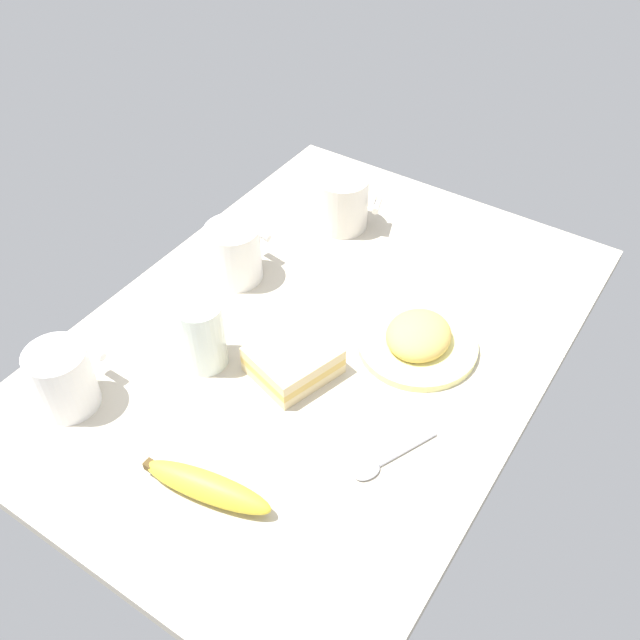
{
  "coord_description": "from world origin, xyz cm",
  "views": [
    {
      "loc": [
        -61.97,
        -40.85,
        76.39
      ],
      "look_at": [
        0.0,
        0.0,
        5.0
      ],
      "focal_mm": 39.58,
      "sensor_mm": 36.0,
      "label": 1
    }
  ],
  "objects_px": {
    "banana": "(207,487)",
    "sandwich_main": "(293,360)",
    "spoon": "(383,462)",
    "coffee_mug_black": "(342,202)",
    "coffee_mug_spare": "(234,252)",
    "glass_of_milk": "(202,337)",
    "coffee_mug_milky": "(62,378)",
    "paper_napkin": "(486,261)",
    "plate_of_food": "(418,339)"
  },
  "relations": [
    {
      "from": "coffee_mug_black",
      "to": "coffee_mug_milky",
      "type": "bearing_deg",
      "value": 170.56
    },
    {
      "from": "spoon",
      "to": "sandwich_main",
      "type": "bearing_deg",
      "value": 69.96
    },
    {
      "from": "glass_of_milk",
      "to": "sandwich_main",
      "type": "bearing_deg",
      "value": -65.37
    },
    {
      "from": "coffee_mug_black",
      "to": "glass_of_milk",
      "type": "distance_m",
      "value": 0.39
    },
    {
      "from": "sandwich_main",
      "to": "glass_of_milk",
      "type": "distance_m",
      "value": 0.13
    },
    {
      "from": "coffee_mug_milky",
      "to": "sandwich_main",
      "type": "xyz_separation_m",
      "value": [
        0.21,
        -0.22,
        -0.03
      ]
    },
    {
      "from": "coffee_mug_milky",
      "to": "spoon",
      "type": "xyz_separation_m",
      "value": [
        0.15,
        -0.4,
        -0.05
      ]
    },
    {
      "from": "spoon",
      "to": "glass_of_milk",
      "type": "bearing_deg",
      "value": 87.35
    },
    {
      "from": "banana",
      "to": "coffee_mug_spare",
      "type": "bearing_deg",
      "value": 33.55
    },
    {
      "from": "coffee_mug_black",
      "to": "glass_of_milk",
      "type": "height_order",
      "value": "glass_of_milk"
    },
    {
      "from": "plate_of_food",
      "to": "glass_of_milk",
      "type": "relative_size",
      "value": 1.64
    },
    {
      "from": "coffee_mug_black",
      "to": "banana",
      "type": "distance_m",
      "value": 0.58
    },
    {
      "from": "plate_of_food",
      "to": "sandwich_main",
      "type": "xyz_separation_m",
      "value": [
        -0.14,
        0.12,
        0.01
      ]
    },
    {
      "from": "spoon",
      "to": "coffee_mug_milky",
      "type": "bearing_deg",
      "value": 109.99
    },
    {
      "from": "coffee_mug_spare",
      "to": "glass_of_milk",
      "type": "height_order",
      "value": "glass_of_milk"
    },
    {
      "from": "coffee_mug_black",
      "to": "coffee_mug_spare",
      "type": "distance_m",
      "value": 0.22
    },
    {
      "from": "coffee_mug_black",
      "to": "paper_napkin",
      "type": "bearing_deg",
      "value": -79.91
    },
    {
      "from": "coffee_mug_black",
      "to": "coffee_mug_milky",
      "type": "distance_m",
      "value": 0.55
    },
    {
      "from": "plate_of_food",
      "to": "banana",
      "type": "distance_m",
      "value": 0.37
    },
    {
      "from": "coffee_mug_black",
      "to": "paper_napkin",
      "type": "height_order",
      "value": "coffee_mug_black"
    },
    {
      "from": "plate_of_food",
      "to": "paper_napkin",
      "type": "height_order",
      "value": "plate_of_food"
    },
    {
      "from": "plate_of_food",
      "to": "coffee_mug_milky",
      "type": "xyz_separation_m",
      "value": [
        -0.35,
        0.34,
        0.03
      ]
    },
    {
      "from": "banana",
      "to": "sandwich_main",
      "type": "bearing_deg",
      "value": 7.69
    },
    {
      "from": "sandwich_main",
      "to": "coffee_mug_black",
      "type": "bearing_deg",
      "value": 21.07
    },
    {
      "from": "plate_of_food",
      "to": "coffee_mug_spare",
      "type": "xyz_separation_m",
      "value": [
        -0.02,
        0.32,
        0.03
      ]
    },
    {
      "from": "glass_of_milk",
      "to": "spoon",
      "type": "bearing_deg",
      "value": -92.65
    },
    {
      "from": "coffee_mug_black",
      "to": "glass_of_milk",
      "type": "bearing_deg",
      "value": -178.2
    },
    {
      "from": "sandwich_main",
      "to": "spoon",
      "type": "xyz_separation_m",
      "value": [
        -0.07,
        -0.18,
        -0.02
      ]
    },
    {
      "from": "coffee_mug_black",
      "to": "coffee_mug_spare",
      "type": "bearing_deg",
      "value": 162.18
    },
    {
      "from": "sandwich_main",
      "to": "paper_napkin",
      "type": "distance_m",
      "value": 0.4
    },
    {
      "from": "coffee_mug_black",
      "to": "spoon",
      "type": "xyz_separation_m",
      "value": [
        -0.4,
        -0.31,
        -0.05
      ]
    },
    {
      "from": "coffee_mug_spare",
      "to": "spoon",
      "type": "bearing_deg",
      "value": -116.1
    },
    {
      "from": "coffee_mug_black",
      "to": "coffee_mug_spare",
      "type": "height_order",
      "value": "same"
    },
    {
      "from": "banana",
      "to": "spoon",
      "type": "bearing_deg",
      "value": -44.68
    },
    {
      "from": "coffee_mug_spare",
      "to": "paper_napkin",
      "type": "distance_m",
      "value": 0.42
    },
    {
      "from": "plate_of_food",
      "to": "coffee_mug_spare",
      "type": "height_order",
      "value": "coffee_mug_spare"
    },
    {
      "from": "glass_of_milk",
      "to": "coffee_mug_spare",
      "type": "bearing_deg",
      "value": 25.08
    },
    {
      "from": "banana",
      "to": "glass_of_milk",
      "type": "bearing_deg",
      "value": 40.77
    },
    {
      "from": "coffee_mug_spare",
      "to": "banana",
      "type": "xyz_separation_m",
      "value": [
        -0.34,
        -0.23,
        -0.03
      ]
    },
    {
      "from": "coffee_mug_milky",
      "to": "coffee_mug_black",
      "type": "bearing_deg",
      "value": -9.44
    },
    {
      "from": "sandwich_main",
      "to": "glass_of_milk",
      "type": "bearing_deg",
      "value": 114.63
    },
    {
      "from": "coffee_mug_milky",
      "to": "spoon",
      "type": "bearing_deg",
      "value": -70.01
    },
    {
      "from": "coffee_mug_spare",
      "to": "banana",
      "type": "bearing_deg",
      "value": -146.45
    },
    {
      "from": "sandwich_main",
      "to": "spoon",
      "type": "height_order",
      "value": "sandwich_main"
    },
    {
      "from": "coffee_mug_milky",
      "to": "banana",
      "type": "xyz_separation_m",
      "value": [
        -0.01,
        -0.25,
        -0.03
      ]
    },
    {
      "from": "plate_of_food",
      "to": "coffee_mug_spare",
      "type": "relative_size",
      "value": 1.58
    },
    {
      "from": "spoon",
      "to": "coffee_mug_spare",
      "type": "bearing_deg",
      "value": 63.9
    },
    {
      "from": "banana",
      "to": "spoon",
      "type": "height_order",
      "value": "banana"
    },
    {
      "from": "coffee_mug_spare",
      "to": "glass_of_milk",
      "type": "xyz_separation_m",
      "value": [
        -0.17,
        -0.08,
        -0.0
      ]
    },
    {
      "from": "plate_of_food",
      "to": "coffee_mug_spare",
      "type": "distance_m",
      "value": 0.32
    }
  ]
}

